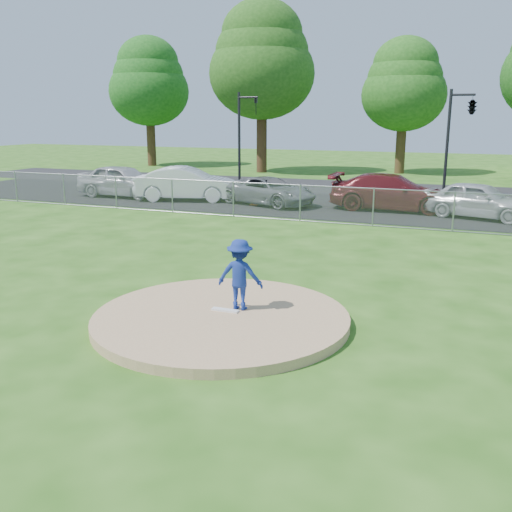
{
  "coord_description": "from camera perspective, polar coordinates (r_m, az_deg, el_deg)",
  "views": [
    {
      "loc": [
        4.86,
        -10.3,
        4.28
      ],
      "look_at": [
        0.0,
        2.0,
        1.0
      ],
      "focal_mm": 40.0,
      "sensor_mm": 36.0,
      "label": 1
    }
  ],
  "objects": [
    {
      "name": "parking_lot",
      "position": [
        27.57,
        11.19,
        4.73
      ],
      "size": [
        50.0,
        8.0,
        0.01
      ],
      "primitive_type": "cube",
      "color": "black",
      "rests_on": "ground"
    },
    {
      "name": "parked_car_darkred",
      "position": [
        27.07,
        13.46,
        6.22
      ],
      "size": [
        5.7,
        2.36,
        1.65
      ],
      "primitive_type": "imported",
      "rotation": [
        0.0,
        0.0,
        1.58
      ],
      "color": "#5C171B",
      "rests_on": "parking_lot"
    },
    {
      "name": "pitchers_mound",
      "position": [
        12.13,
        -3.5,
        -6.25
      ],
      "size": [
        5.4,
        5.4,
        0.2
      ],
      "primitive_type": "cylinder",
      "color": "tan",
      "rests_on": "ground"
    },
    {
      "name": "traffic_cone",
      "position": [
        27.88,
        -0.2,
        5.77
      ],
      "size": [
        0.33,
        0.33,
        0.63
      ],
      "primitive_type": "cone",
      "color": "#E7500C",
      "rests_on": "parking_lot"
    },
    {
      "name": "street",
      "position": [
        34.91,
        13.49,
        6.5
      ],
      "size": [
        60.0,
        7.0,
        0.01
      ],
      "primitive_type": "cube",
      "color": "black",
      "rests_on": "ground"
    },
    {
      "name": "parked_car_pearl",
      "position": [
        26.0,
        21.38,
        5.23
      ],
      "size": [
        4.85,
        3.0,
        1.54
      ],
      "primitive_type": "imported",
      "rotation": [
        0.0,
        0.0,
        1.29
      ],
      "color": "#B7B9BB",
      "rests_on": "parking_lot"
    },
    {
      "name": "parked_car_gray",
      "position": [
        27.97,
        1.31,
        6.52
      ],
      "size": [
        5.27,
        3.65,
        1.34
      ],
      "primitive_type": "imported",
      "rotation": [
        0.0,
        0.0,
        1.24
      ],
      "color": "slate",
      "rests_on": "parking_lot"
    },
    {
      "name": "pitching_rubber",
      "position": [
        12.26,
        -3.11,
        -5.43
      ],
      "size": [
        0.6,
        0.15,
        0.04
      ],
      "primitive_type": "cube",
      "color": "white",
      "rests_on": "pitchers_mound"
    },
    {
      "name": "ground",
      "position": [
        21.31,
        7.94,
        2.2
      ],
      "size": [
        120.0,
        120.0,
        0.0
      ],
      "primitive_type": "plane",
      "color": "#225111",
      "rests_on": "ground"
    },
    {
      "name": "traffic_signal_center",
      "position": [
        32.32,
        20.59,
        13.65
      ],
      "size": [
        1.42,
        2.48,
        5.6
      ],
      "color": "black",
      "rests_on": "ground"
    },
    {
      "name": "tree_left",
      "position": [
        44.42,
        0.59,
        19.03
      ],
      "size": [
        7.84,
        7.84,
        12.53
      ],
      "color": "#372114",
      "rests_on": "ground"
    },
    {
      "name": "tree_center",
      "position": [
        44.74,
        14.61,
        16.29
      ],
      "size": [
        6.16,
        6.16,
        9.84
      ],
      "color": "#3B2715",
      "rests_on": "ground"
    },
    {
      "name": "pitcher",
      "position": [
        12.17,
        -1.61,
        -1.87
      ],
      "size": [
        1.04,
        0.67,
        1.53
      ],
      "primitive_type": "imported",
      "rotation": [
        0.0,
        0.0,
        3.24
      ],
      "color": "navy",
      "rests_on": "pitchers_mound"
    },
    {
      "name": "parked_car_silver",
      "position": [
        31.5,
        -13.17,
        7.33
      ],
      "size": [
        5.1,
        2.19,
        1.71
      ],
      "primitive_type": "imported",
      "rotation": [
        0.0,
        0.0,
        1.54
      ],
      "color": "#AEAEB3",
      "rests_on": "parking_lot"
    },
    {
      "name": "tree_far_left",
      "position": [
        51.03,
        -10.69,
        16.81
      ],
      "size": [
        6.72,
        6.72,
        10.74
      ],
      "color": "#3A2415",
      "rests_on": "ground"
    },
    {
      "name": "chain_link_fence",
      "position": [
        23.1,
        9.19,
        4.95
      ],
      "size": [
        40.0,
        0.06,
        1.5
      ],
      "primitive_type": "cube",
      "color": "gray",
      "rests_on": "ground"
    },
    {
      "name": "parked_car_white",
      "position": [
        29.59,
        -6.95,
        7.19
      ],
      "size": [
        5.48,
        3.21,
        1.71
      ],
      "primitive_type": "imported",
      "rotation": [
        0.0,
        0.0,
        1.86
      ],
      "color": "white",
      "rests_on": "parking_lot"
    },
    {
      "name": "traffic_signal_left",
      "position": [
        35.07,
        -1.33,
        12.41
      ],
      "size": [
        1.28,
        0.2,
        5.6
      ],
      "color": "black",
      "rests_on": "ground"
    }
  ]
}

